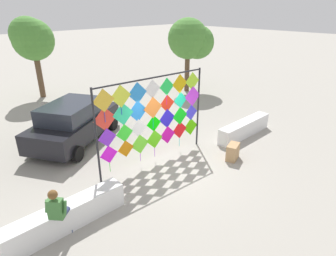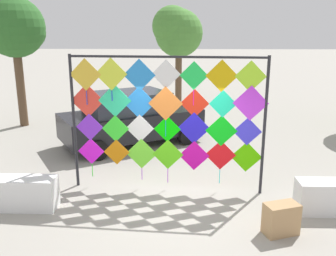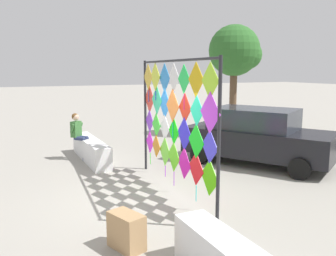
{
  "view_description": "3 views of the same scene",
  "coord_description": "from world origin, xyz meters",
  "px_view_note": "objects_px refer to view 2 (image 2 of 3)",
  "views": [
    {
      "loc": [
        -6.4,
        -6.37,
        5.42
      ],
      "look_at": [
        -0.32,
        -0.02,
        1.64
      ],
      "focal_mm": 30.69,
      "sensor_mm": 36.0,
      "label": 1
    },
    {
      "loc": [
        0.05,
        -7.5,
        3.81
      ],
      "look_at": [
        -0.18,
        0.54,
        1.62
      ],
      "focal_mm": 39.72,
      "sensor_mm": 36.0,
      "label": 2
    },
    {
      "loc": [
        7.46,
        -2.93,
        2.97
      ],
      "look_at": [
        0.01,
        0.59,
        1.64
      ],
      "focal_mm": 38.8,
      "sensor_mm": 36.0,
      "label": 3
    }
  ],
  "objects_px": {
    "cardboard_box_large": "(281,219)",
    "kite_display_rack": "(167,112)",
    "parked_car": "(131,118)",
    "tree_broadleaf": "(176,31)",
    "tree_far_right": "(15,31)"
  },
  "relations": [
    {
      "from": "parked_car",
      "to": "cardboard_box_large",
      "type": "xyz_separation_m",
      "value": [
        3.54,
        -5.55,
        -0.59
      ]
    },
    {
      "from": "parked_car",
      "to": "tree_broadleaf",
      "type": "relative_size",
      "value": 1.01
    },
    {
      "from": "parked_car",
      "to": "tree_far_right",
      "type": "height_order",
      "value": "tree_far_right"
    },
    {
      "from": "kite_display_rack",
      "to": "parked_car",
      "type": "xyz_separation_m",
      "value": [
        -1.32,
        3.59,
        -1.03
      ]
    },
    {
      "from": "parked_car",
      "to": "tree_broadleaf",
      "type": "height_order",
      "value": "tree_broadleaf"
    },
    {
      "from": "parked_car",
      "to": "tree_far_right",
      "type": "bearing_deg",
      "value": 152.85
    },
    {
      "from": "tree_broadleaf",
      "to": "tree_far_right",
      "type": "bearing_deg",
      "value": -139.83
    },
    {
      "from": "parked_car",
      "to": "tree_broadleaf",
      "type": "xyz_separation_m",
      "value": [
        1.47,
        7.45,
        2.71
      ]
    },
    {
      "from": "parked_car",
      "to": "tree_far_right",
      "type": "distance_m",
      "value": 5.85
    },
    {
      "from": "kite_display_rack",
      "to": "cardboard_box_large",
      "type": "xyz_separation_m",
      "value": [
        2.23,
        -1.96,
        -1.62
      ]
    },
    {
      "from": "cardboard_box_large",
      "to": "kite_display_rack",
      "type": "bearing_deg",
      "value": 138.59
    },
    {
      "from": "parked_car",
      "to": "tree_far_right",
      "type": "xyz_separation_m",
      "value": [
        -4.58,
        2.35,
        2.79
      ]
    },
    {
      "from": "kite_display_rack",
      "to": "tree_broadleaf",
      "type": "distance_m",
      "value": 11.17
    },
    {
      "from": "kite_display_rack",
      "to": "parked_car",
      "type": "distance_m",
      "value": 3.96
    },
    {
      "from": "kite_display_rack",
      "to": "tree_far_right",
      "type": "bearing_deg",
      "value": 134.8
    }
  ]
}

